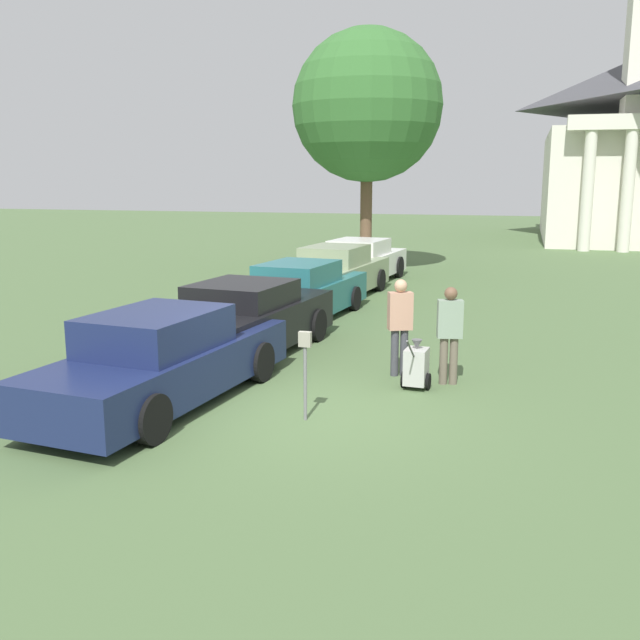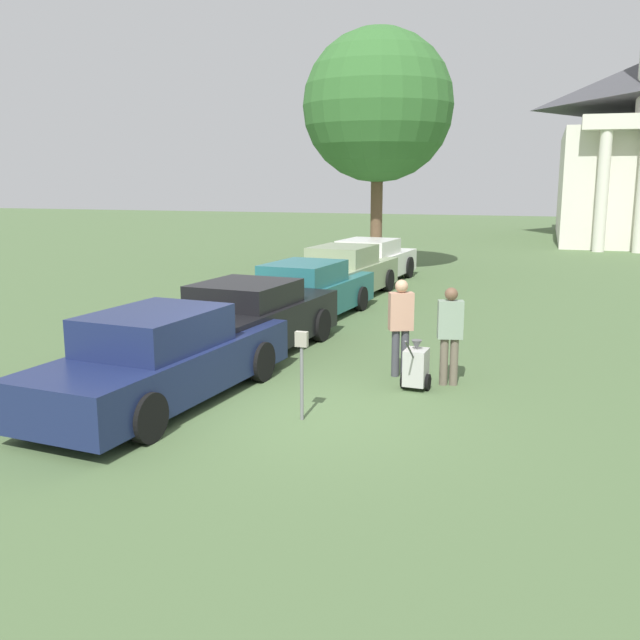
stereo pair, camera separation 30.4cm
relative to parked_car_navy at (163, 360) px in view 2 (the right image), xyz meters
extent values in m
plane|color=#4C663D|center=(2.22, 0.10, -0.68)|extent=(120.00, 120.00, 0.00)
cube|color=#19234C|center=(0.00, 0.05, -0.14)|extent=(2.31, 5.33, 0.71)
cube|color=#19234C|center=(-0.02, -0.16, 0.51)|extent=(1.78, 2.32, 0.58)
cylinder|color=black|center=(-0.69, 1.73, -0.34)|extent=(0.25, 0.71, 0.69)
cylinder|color=black|center=(1.04, 1.55, -0.34)|extent=(0.25, 0.71, 0.69)
cylinder|color=black|center=(-1.03, -1.46, -0.34)|extent=(0.25, 0.71, 0.69)
cylinder|color=black|center=(0.70, -1.64, -0.34)|extent=(0.25, 0.71, 0.69)
cube|color=black|center=(0.00, 3.48, -0.09)|extent=(2.40, 4.83, 0.80)
cube|color=black|center=(-0.01, 3.29, 0.54)|extent=(1.89, 2.12, 0.46)
cylinder|color=black|center=(-0.78, 5.01, -0.33)|extent=(0.25, 0.72, 0.70)
cylinder|color=black|center=(1.09, 4.82, -0.33)|extent=(0.25, 0.72, 0.70)
cylinder|color=black|center=(-1.08, 2.14, -0.33)|extent=(0.25, 0.72, 0.70)
cylinder|color=black|center=(0.79, 1.95, -0.33)|extent=(0.25, 0.72, 0.70)
cube|color=#23666B|center=(0.00, 7.12, -0.13)|extent=(2.28, 5.25, 0.74)
cube|color=#23666B|center=(-0.02, 6.92, 0.50)|extent=(1.76, 2.29, 0.52)
cylinder|color=black|center=(-0.69, 8.78, -0.36)|extent=(0.25, 0.66, 0.64)
cylinder|color=black|center=(1.03, 8.60, -0.36)|extent=(0.25, 0.66, 0.64)
cylinder|color=black|center=(-1.02, 5.64, -0.36)|extent=(0.25, 0.66, 0.64)
cylinder|color=black|center=(0.70, 5.46, -0.36)|extent=(0.25, 0.66, 0.64)
cube|color=gray|center=(0.00, 10.67, -0.10)|extent=(2.27, 4.95, 0.79)
cube|color=gray|center=(-0.02, 10.48, 0.57)|extent=(1.77, 2.16, 0.55)
cylinder|color=black|center=(-0.71, 12.24, -0.34)|extent=(0.25, 0.70, 0.68)
cylinder|color=black|center=(1.03, 12.05, -0.34)|extent=(0.25, 0.70, 0.68)
cylinder|color=black|center=(-1.02, 9.28, -0.34)|extent=(0.25, 0.70, 0.68)
cylinder|color=black|center=(0.72, 9.10, -0.34)|extent=(0.25, 0.70, 0.68)
cube|color=silver|center=(0.00, 13.87, -0.10)|extent=(2.36, 5.04, 0.75)
cube|color=silver|center=(-0.02, 13.68, 0.52)|extent=(1.85, 2.21, 0.50)
cylinder|color=black|center=(-0.75, 15.47, -0.31)|extent=(0.26, 0.76, 0.75)
cylinder|color=black|center=(1.07, 15.28, -0.31)|extent=(0.26, 0.76, 0.75)
cylinder|color=black|center=(-1.06, 12.47, -0.31)|extent=(0.26, 0.76, 0.75)
cylinder|color=black|center=(0.76, 12.28, -0.31)|extent=(0.26, 0.76, 0.75)
cylinder|color=slate|center=(2.36, -0.16, -0.13)|extent=(0.05, 0.05, 1.10)
cube|color=gray|center=(2.36, -0.16, 0.53)|extent=(0.18, 0.09, 0.22)
cylinder|color=#3F3F47|center=(3.34, 2.62, -0.26)|extent=(0.14, 0.14, 0.84)
cylinder|color=#3F3F47|center=(3.19, 2.55, -0.26)|extent=(0.14, 0.14, 0.84)
cube|color=tan|center=(3.26, 2.59, 0.49)|extent=(0.47, 0.37, 0.67)
sphere|color=tan|center=(3.26, 2.59, 0.94)|extent=(0.23, 0.23, 0.23)
cylinder|color=#665B4C|center=(4.25, 2.31, -0.28)|extent=(0.14, 0.14, 0.82)
cylinder|color=#665B4C|center=(4.08, 2.27, -0.28)|extent=(0.14, 0.14, 0.82)
cube|color=gray|center=(4.16, 2.29, 0.46)|extent=(0.46, 0.31, 0.65)
sphere|color=brown|center=(4.16, 2.29, 0.89)|extent=(0.22, 0.22, 0.22)
cube|color=#B2B2AD|center=(3.67, 1.86, -0.30)|extent=(0.39, 0.46, 0.60)
cone|color=#59595B|center=(3.67, 1.86, 0.08)|extent=(0.18, 0.18, 0.16)
cylinder|color=#4C4C4C|center=(3.65, 1.39, 0.10)|extent=(0.07, 0.59, 0.43)
cylinder|color=black|center=(3.46, 1.87, -0.54)|extent=(0.07, 0.28, 0.28)
cylinder|color=black|center=(3.88, 1.85, -0.54)|extent=(0.07, 0.28, 0.28)
cylinder|color=silver|center=(8.08, 27.05, 2.16)|extent=(0.56, 0.56, 5.68)
cylinder|color=brown|center=(-0.44, 16.64, 1.18)|extent=(0.44, 0.44, 3.72)
sphere|color=#33662D|center=(-0.44, 16.64, 5.36)|extent=(5.47, 5.47, 5.47)
camera|label=1|loc=(5.30, -9.65, 2.79)|focal=40.00mm
camera|label=2|loc=(5.59, -9.56, 2.79)|focal=40.00mm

